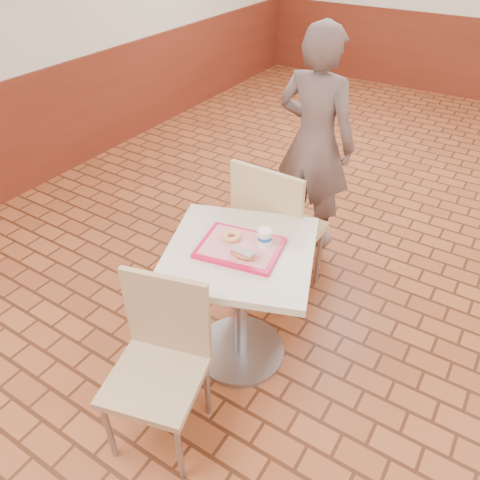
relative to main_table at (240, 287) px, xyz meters
The scene contains 8 objects.
main_table is the anchor object (origin of this frame).
chair_main_front 0.59m from the main_table, 96.56° to the right, with size 0.52×0.52×0.91m.
chair_main_back 0.57m from the main_table, 99.57° to the left, with size 0.48×0.48×1.02m.
customer 1.36m from the main_table, 98.57° to the left, with size 0.60×0.39×1.64m, color #63514D.
serving_tray 0.27m from the main_table, 90.00° to the right, with size 0.41×0.32×0.03m.
ring_donut 0.31m from the main_table, 159.81° to the left, with size 0.10×0.10×0.03m, color #F0A357.
long_john_donut 0.31m from the main_table, 51.02° to the right, with size 0.14×0.07×0.04m.
paper_cup 0.35m from the main_table, 33.95° to the left, with size 0.07×0.07×0.09m.
Camera 1 is at (-0.23, -2.05, 2.24)m, focal length 35.00 mm.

